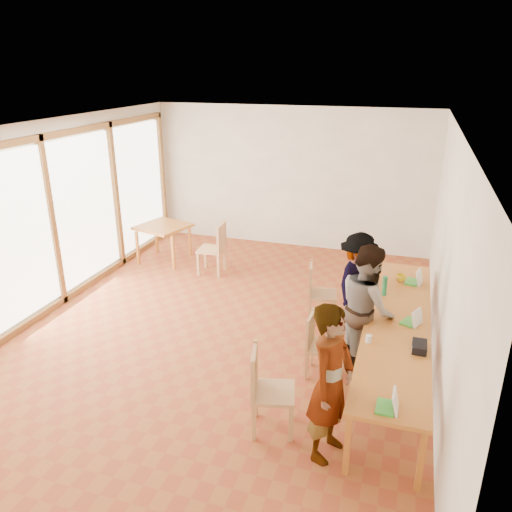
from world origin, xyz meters
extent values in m
plane|color=#9A4F25|center=(0.00, 0.00, 0.00)|extent=(8.00, 8.00, 0.00)
cube|color=white|center=(0.00, 4.00, 1.50)|extent=(6.00, 0.10, 3.00)
cube|color=white|center=(0.00, -4.00, 1.50)|extent=(6.00, 0.10, 3.00)
cube|color=white|center=(3.00, 0.00, 1.50)|extent=(0.10, 8.00, 3.00)
cube|color=white|center=(-2.96, 0.00, 1.50)|extent=(0.10, 8.00, 3.00)
cube|color=white|center=(0.00, 0.00, 3.02)|extent=(6.00, 8.00, 0.04)
cube|color=orange|center=(2.50, -0.43, 0.72)|extent=(0.80, 4.00, 0.05)
cube|color=orange|center=(2.16, -2.37, 0.35)|extent=(0.06, 0.06, 0.70)
cube|color=orange|center=(2.16, 1.51, 0.35)|extent=(0.06, 0.06, 0.70)
cube|color=orange|center=(2.84, -2.37, 0.35)|extent=(0.06, 0.06, 0.70)
cube|color=orange|center=(2.84, 1.51, 0.35)|extent=(0.06, 0.06, 0.70)
cube|color=orange|center=(-2.21, 2.28, 0.72)|extent=(0.90, 0.90, 0.05)
cube|color=orange|center=(-2.60, 1.89, 0.35)|extent=(0.05, 0.05, 0.70)
cube|color=orange|center=(-2.60, 2.67, 0.35)|extent=(0.05, 0.05, 0.70)
cube|color=orange|center=(-1.82, 1.89, 0.35)|extent=(0.05, 0.05, 0.70)
cube|color=orange|center=(-1.82, 2.67, 0.35)|extent=(0.05, 0.05, 0.70)
cube|color=tan|center=(1.30, -1.95, 0.47)|extent=(0.55, 0.55, 0.04)
cube|color=tan|center=(1.10, -2.00, 0.73)|extent=(0.15, 0.46, 0.48)
cube|color=tan|center=(1.63, -0.76, 0.40)|extent=(0.40, 0.40, 0.04)
cube|color=tan|center=(1.45, -0.76, 0.62)|extent=(0.04, 0.39, 0.41)
cube|color=tan|center=(1.34, 0.71, 0.44)|extent=(0.51, 0.51, 0.04)
cube|color=tan|center=(1.15, 0.67, 0.69)|extent=(0.12, 0.43, 0.46)
cube|color=tan|center=(1.90, 1.04, 0.40)|extent=(0.51, 0.51, 0.04)
cube|color=tan|center=(1.74, 0.97, 0.62)|extent=(0.19, 0.37, 0.41)
cube|color=tan|center=(-1.03, 1.95, 0.48)|extent=(0.50, 0.50, 0.04)
cube|color=tan|center=(-0.82, 1.97, 0.75)|extent=(0.07, 0.47, 0.49)
imported|color=gray|center=(1.93, -2.13, 0.85)|extent=(0.57, 0.71, 1.70)
imported|color=gray|center=(2.10, -0.39, 0.86)|extent=(0.91, 1.01, 1.72)
imported|color=gray|center=(1.87, 0.55, 0.77)|extent=(0.77, 1.09, 1.54)
cube|color=green|center=(2.47, -2.23, 0.76)|extent=(0.18, 0.25, 0.03)
cube|color=white|center=(2.56, -2.23, 0.85)|extent=(0.07, 0.22, 0.20)
cube|color=green|center=(2.65, -0.43, 0.76)|extent=(0.26, 0.29, 0.03)
cube|color=white|center=(2.72, -0.46, 0.85)|extent=(0.16, 0.23, 0.20)
cube|color=green|center=(2.64, 0.86, 0.76)|extent=(0.24, 0.30, 0.03)
cube|color=white|center=(2.74, 0.84, 0.86)|extent=(0.12, 0.25, 0.22)
imported|color=yellow|center=(2.48, 0.88, 0.80)|extent=(0.16, 0.16, 0.10)
cylinder|color=#207946|center=(2.27, 0.31, 0.89)|extent=(0.07, 0.07, 0.28)
cylinder|color=silver|center=(2.20, -1.06, 0.80)|extent=(0.07, 0.07, 0.09)
cylinder|color=white|center=(2.72, -1.11, 0.78)|extent=(0.08, 0.08, 0.06)
cube|color=#E43B97|center=(2.74, -1.08, 0.76)|extent=(0.05, 0.10, 0.01)
cube|color=black|center=(2.76, -1.06, 0.80)|extent=(0.16, 0.26, 0.09)
camera|label=1|loc=(2.48, -6.28, 3.78)|focal=35.00mm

